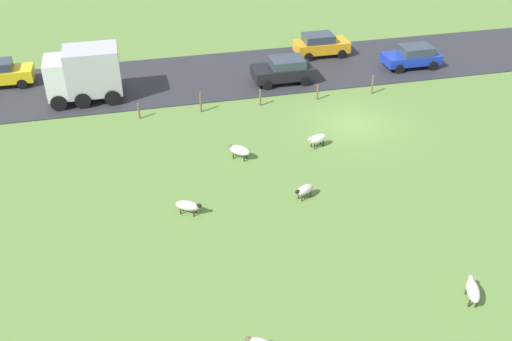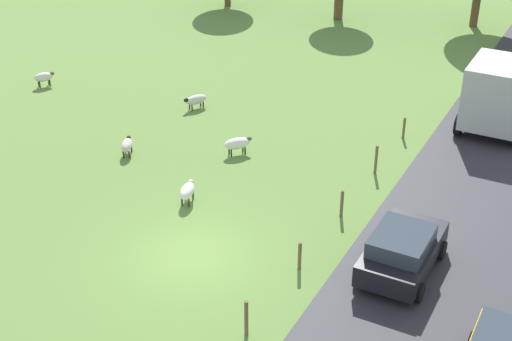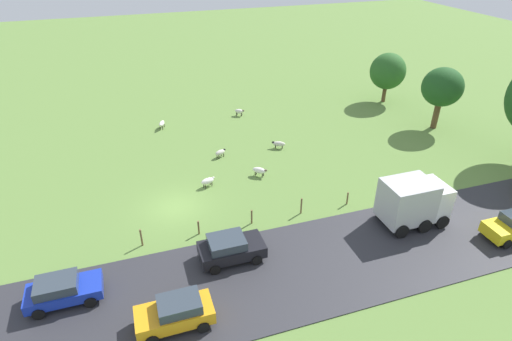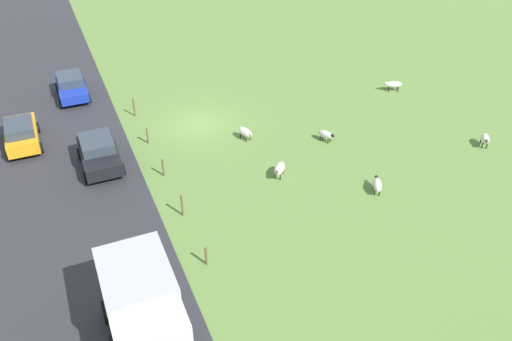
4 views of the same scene
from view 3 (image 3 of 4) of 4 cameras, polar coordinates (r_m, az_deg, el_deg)
The scene contains 19 objects.
ground_plane at distance 31.31m, azimuth -10.91°, elevation -4.91°, with size 160.00×160.00×0.00m, color olive.
road_strip at distance 24.69m, azimuth -7.72°, elevation -16.03°, with size 8.00×80.00×0.06m, color #2D2D33.
sheep_0 at distance 34.19m, azimuth 0.48°, elevation 0.00°, with size 1.13×1.21×0.77m.
sheep_1 at distance 38.63m, azimuth 3.11°, elevation 3.65°, with size 0.95×1.26×0.69m.
sheep_2 at distance 45.55m, azimuth -2.29°, elevation 8.06°, with size 0.92×1.07×0.76m.
sheep_3 at distance 43.61m, azimuth -12.72°, elevation 6.25°, with size 1.32×0.85×0.74m.
sheep_4 at distance 33.04m, azimuth -6.59°, elevation -1.43°, with size 0.78×1.24×0.74m.
sheep_5 at distance 37.19m, azimuth -4.88°, elevation 2.47°, with size 0.86×1.15×0.69m.
tree_0 at distance 45.12m, azimuth 24.06°, elevation 10.30°, with size 3.92×3.92×6.19m.
tree_1 at distance 50.74m, azimuth 17.51°, elevation 12.77°, with size 3.98×3.98×5.64m.
fence_post_0 at distance 27.98m, azimuth -15.35°, elevation -8.81°, with size 0.12×0.12×1.26m, color brown.
fence_post_1 at distance 28.23m, azimuth -7.83°, elevation -7.71°, with size 0.12×0.12×1.04m, color brown.
fence_post_2 at distance 28.88m, azimuth -0.59°, elevation -6.32°, with size 0.12×0.12×1.09m, color brown.
fence_post_3 at distance 29.94m, azimuth 6.19°, elevation -4.82°, with size 0.12×0.12×1.27m, color brown.
fence_post_4 at distance 31.52m, azimuth 12.35°, elevation -3.71°, with size 0.12×0.12×1.01m, color brown.
truck_0 at distance 30.11m, azimuth 20.61°, elevation -3.90°, with size 2.77×4.44×3.30m.
car_0 at distance 25.88m, azimuth -3.51°, elevation -10.47°, with size 2.20×3.97×1.62m.
car_3 at distance 22.71m, azimuth -10.88°, elevation -18.47°, with size 1.99×3.91×1.63m.
car_4 at distance 25.68m, azimuth -24.89°, elevation -14.53°, with size 2.04×3.93×1.50m.
Camera 3 is at (25.65, -2.25, 17.81)m, focal length 29.36 mm.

